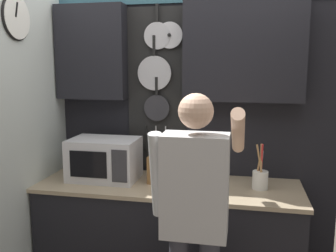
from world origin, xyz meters
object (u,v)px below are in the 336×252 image
object	(u,v)px
utensil_crock	(260,178)
person	(195,207)
microwave	(104,159)
knife_block	(157,169)

from	to	relation	value
utensil_crock	person	size ratio (longest dim) A/B	0.20
microwave	person	xyz separation A→B (m)	(0.79, -0.60, -0.10)
knife_block	person	bearing A→B (deg)	-58.19
person	knife_block	bearing A→B (deg)	121.81
microwave	utensil_crock	world-z (taller)	utensil_crock
microwave	person	size ratio (longest dim) A/B	0.32
microwave	knife_block	size ratio (longest dim) A/B	1.80
microwave	knife_block	bearing A→B (deg)	0.09
person	microwave	bearing A→B (deg)	142.89
knife_block	utensil_crock	size ratio (longest dim) A/B	0.86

